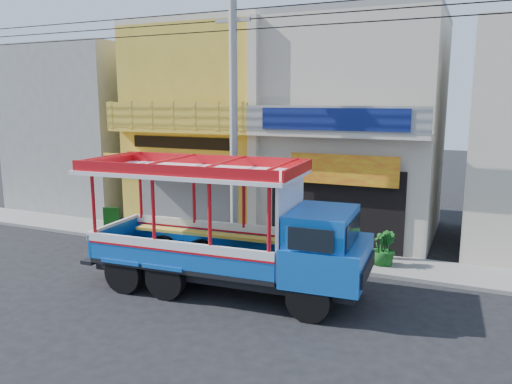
# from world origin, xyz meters

# --- Properties ---
(ground) EXTENTS (90.00, 90.00, 0.00)m
(ground) POSITION_xyz_m (0.00, 0.00, 0.00)
(ground) COLOR black
(ground) RESTS_ON ground
(sidewalk) EXTENTS (30.00, 2.00, 0.12)m
(sidewalk) POSITION_xyz_m (0.00, 4.00, 0.06)
(sidewalk) COLOR slate
(sidewalk) RESTS_ON ground
(shophouse_left) EXTENTS (6.00, 7.50, 8.24)m
(shophouse_left) POSITION_xyz_m (-4.00, 7.96, 4.11)
(shophouse_left) COLOR gold
(shophouse_left) RESTS_ON ground
(shophouse_right) EXTENTS (6.00, 6.75, 8.24)m
(shophouse_right) POSITION_xyz_m (2.00, 7.96, 4.11)
(shophouse_right) COLOR beige
(shophouse_right) RESTS_ON ground
(party_pilaster) EXTENTS (0.35, 0.30, 8.00)m
(party_pilaster) POSITION_xyz_m (-1.00, 4.85, 4.00)
(party_pilaster) COLOR beige
(party_pilaster) RESTS_ON ground
(filler_building_left) EXTENTS (6.00, 6.00, 7.60)m
(filler_building_left) POSITION_xyz_m (-11.00, 8.00, 3.80)
(filler_building_left) COLOR gray
(filler_building_left) RESTS_ON ground
(utility_pole) EXTENTS (28.00, 0.26, 9.00)m
(utility_pole) POSITION_xyz_m (-0.85, 3.30, 5.03)
(utility_pole) COLOR gray
(utility_pole) RESTS_ON ground
(songthaew_truck) EXTENTS (7.82, 2.96, 3.59)m
(songthaew_truck) POSITION_xyz_m (0.81, 0.23, 1.73)
(songthaew_truck) COLOR black
(songthaew_truck) RESTS_ON ground
(green_sign) EXTENTS (0.61, 0.46, 0.96)m
(green_sign) POSITION_xyz_m (-6.50, 3.65, 0.52)
(green_sign) COLOR black
(green_sign) RESTS_ON sidewalk
(potted_plant_b) EXTENTS (0.73, 0.74, 1.05)m
(potted_plant_b) POSITION_xyz_m (3.93, 3.90, 0.65)
(potted_plant_b) COLOR #18551B
(potted_plant_b) RESTS_ON sidewalk
(potted_plant_c) EXTENTS (0.65, 0.65, 1.09)m
(potted_plant_c) POSITION_xyz_m (3.76, 3.85, 0.67)
(potted_plant_c) COLOR #18551B
(potted_plant_c) RESTS_ON sidewalk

